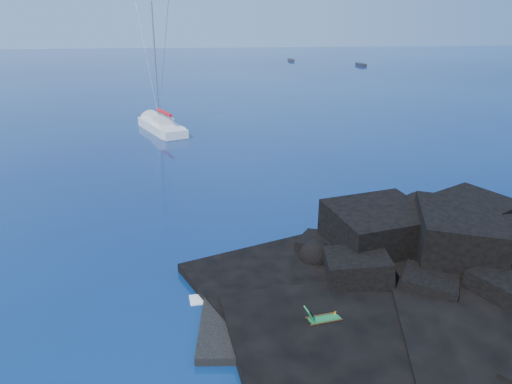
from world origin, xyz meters
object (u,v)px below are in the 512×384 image
at_px(sailboat, 161,131).
at_px(distant_boat_a, 291,61).
at_px(distant_boat_b, 361,66).
at_px(sunbather, 274,317).
at_px(marker_cone, 335,316).
at_px(deck_chair, 324,314).

bearing_deg(sailboat, distant_boat_a, 48.34).
bearing_deg(distant_boat_b, distant_boat_a, 132.18).
distance_m(sunbather, distant_boat_a, 134.60).
distance_m(marker_cone, distant_boat_a, 134.48).
distance_m(sunbather, marker_cone, 2.61).
height_order(sunbather, distant_boat_a, sunbather).
xyz_separation_m(sailboat, distant_boat_a, (32.76, 91.88, 0.00)).
distance_m(sailboat, sunbather, 40.90).
relative_size(sailboat, sunbather, 8.50).
height_order(deck_chair, distant_boat_b, deck_chair).
distance_m(sailboat, distant_boat_b, 89.21).
bearing_deg(distant_boat_a, deck_chair, -97.91).
height_order(deck_chair, marker_cone, deck_chair).
relative_size(sunbather, marker_cone, 3.48).
relative_size(sailboat, marker_cone, 29.56).
bearing_deg(sunbather, deck_chair, -32.13).
bearing_deg(deck_chair, sailboat, 92.47).
xyz_separation_m(sailboat, sunbather, (7.18, -40.26, 0.52)).
relative_size(marker_cone, distant_boat_b, 0.10).
bearing_deg(marker_cone, sailboat, 103.52).
xyz_separation_m(deck_chair, marker_cone, (0.55, 0.27, -0.28)).
bearing_deg(sailboat, deck_chair, -99.34).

